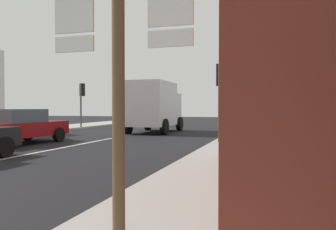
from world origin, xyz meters
TOP-DOWN VIEW (x-y plane):
  - ground_plane at (0.00, 10.00)m, footprint 80.00×80.00m
  - sidewalk_right at (6.85, 8.00)m, footprint 3.17×44.00m
  - lane_centre_stripe at (0.00, 6.00)m, footprint 0.16×12.00m
  - sedan_far at (-2.48, 8.38)m, footprint 2.14×4.28m
  - delivery_truck at (0.69, 16.35)m, footprint 2.54×5.03m
  - route_sign_post at (6.07, -0.13)m, footprint 1.66×0.14m
  - traffic_light_far_right at (5.57, 17.45)m, footprint 0.30×0.49m
  - traffic_light_far_left at (-5.57, 18.44)m, footprint 0.30×0.49m
  - traffic_light_near_right at (5.57, 10.63)m, footprint 0.30×0.49m

SIDE VIEW (x-z plane):
  - ground_plane at x=0.00m, z-range 0.00..0.00m
  - lane_centre_stripe at x=0.00m, z-range 0.00..0.01m
  - sidewalk_right at x=6.85m, z-range 0.00..0.14m
  - sedan_far at x=-2.48m, z-range 0.03..1.50m
  - delivery_truck at x=0.69m, z-range 0.13..3.18m
  - route_sign_post at x=6.07m, z-range 0.31..3.51m
  - traffic_light_far_right at x=5.57m, z-range 0.78..4.03m
  - traffic_light_far_left at x=-5.57m, z-range 0.78..4.04m
  - traffic_light_near_right at x=5.57m, z-range 0.80..4.12m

